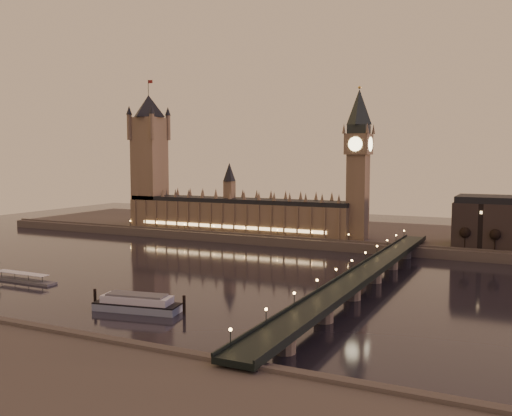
{
  "coord_description": "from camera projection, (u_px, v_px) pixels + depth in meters",
  "views": [
    {
      "loc": [
        161.79,
        -258.76,
        62.86
      ],
      "look_at": [
        18.46,
        35.0,
        33.13
      ],
      "focal_mm": 40.0,
      "sensor_mm": 36.0,
      "label": 1
    }
  ],
  "objects": [
    {
      "name": "pontoon_pier",
      "position": [
        23.0,
        279.0,
        286.3
      ],
      "size": [
        39.91,
        6.65,
        10.64
      ],
      "color": "#595B5E",
      "rests_on": "ground"
    },
    {
      "name": "bare_tree_1",
      "position": [
        497.0,
        234.0,
        341.35
      ],
      "size": [
        6.66,
        6.66,
        13.53
      ],
      "color": "black",
      "rests_on": "ground"
    },
    {
      "name": "ground",
      "position": [
        197.0,
        273.0,
        307.95
      ],
      "size": [
        700.0,
        700.0,
        0.0
      ],
      "primitive_type": "plane",
      "color": "black",
      "rests_on": "ground"
    },
    {
      "name": "moored_barge",
      "position": [
        137.0,
        303.0,
        231.65
      ],
      "size": [
        40.91,
        16.03,
        7.61
      ],
      "rotation": [
        0.0,
        0.0,
        0.17
      ],
      "color": "#8092A3",
      "rests_on": "ground"
    },
    {
      "name": "far_embankment",
      "position": [
        343.0,
        234.0,
        442.26
      ],
      "size": [
        560.0,
        130.0,
        6.0
      ],
      "primitive_type": "cube",
      "color": "#423D35",
      "rests_on": "ground"
    },
    {
      "name": "bare_tree_0",
      "position": [
        468.0,
        233.0,
        348.53
      ],
      "size": [
        6.66,
        6.66,
        13.53
      ],
      "color": "black",
      "rests_on": "ground"
    },
    {
      "name": "westminster_bridge",
      "position": [
        363.0,
        279.0,
        267.44
      ],
      "size": [
        13.2,
        260.0,
        15.3
      ],
      "color": "black",
      "rests_on": "ground"
    },
    {
      "name": "big_ben",
      "position": [
        358.0,
        155.0,
        386.87
      ],
      "size": [
        17.68,
        17.68,
        104.0
      ],
      "color": "brown",
      "rests_on": "ground"
    },
    {
      "name": "palace_of_westminster",
      "position": [
        236.0,
        211.0,
        431.8
      ],
      "size": [
        180.0,
        26.62,
        52.0
      ],
      "color": "brown",
      "rests_on": "ground"
    },
    {
      "name": "victoria_tower",
      "position": [
        149.0,
        153.0,
        462.7
      ],
      "size": [
        31.68,
        31.68,
        118.0
      ],
      "color": "brown",
      "rests_on": "ground"
    }
  ]
}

